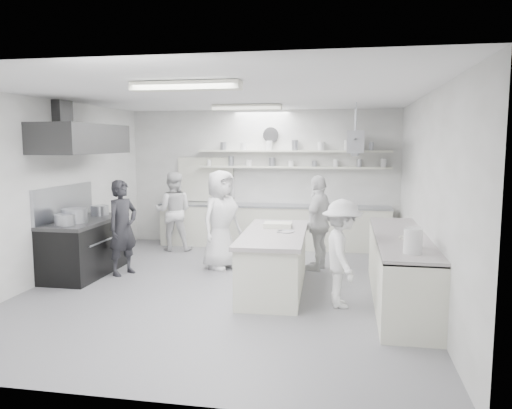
% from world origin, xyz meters
% --- Properties ---
extents(floor, '(6.00, 7.00, 0.02)m').
position_xyz_m(floor, '(0.00, 0.00, -0.01)').
color(floor, slate).
rests_on(floor, ground).
extents(ceiling, '(6.00, 7.00, 0.02)m').
position_xyz_m(ceiling, '(0.00, 0.00, 3.01)').
color(ceiling, white).
rests_on(ceiling, wall_back).
extents(wall_back, '(6.00, 0.04, 3.00)m').
position_xyz_m(wall_back, '(0.00, 3.50, 1.50)').
color(wall_back, silver).
rests_on(wall_back, floor).
extents(wall_front, '(6.00, 0.04, 3.00)m').
position_xyz_m(wall_front, '(0.00, -3.50, 1.50)').
color(wall_front, silver).
rests_on(wall_front, floor).
extents(wall_left, '(0.04, 7.00, 3.00)m').
position_xyz_m(wall_left, '(-3.00, 0.00, 1.50)').
color(wall_left, silver).
rests_on(wall_left, floor).
extents(wall_right, '(0.04, 7.00, 3.00)m').
position_xyz_m(wall_right, '(3.00, 0.00, 1.50)').
color(wall_right, silver).
rests_on(wall_right, floor).
extents(stove, '(0.80, 1.80, 0.90)m').
position_xyz_m(stove, '(-2.60, 0.40, 0.45)').
color(stove, black).
rests_on(stove, floor).
extents(exhaust_hood, '(0.85, 2.00, 0.50)m').
position_xyz_m(exhaust_hood, '(-2.60, 0.40, 2.35)').
color(exhaust_hood, '#363637').
rests_on(exhaust_hood, wall_left).
extents(back_counter, '(5.00, 0.60, 0.92)m').
position_xyz_m(back_counter, '(0.30, 3.20, 0.46)').
color(back_counter, silver).
rests_on(back_counter, floor).
extents(shelf_lower, '(4.20, 0.26, 0.04)m').
position_xyz_m(shelf_lower, '(0.70, 3.37, 1.75)').
color(shelf_lower, silver).
rests_on(shelf_lower, wall_back).
extents(shelf_upper, '(4.20, 0.26, 0.04)m').
position_xyz_m(shelf_upper, '(0.70, 3.37, 2.10)').
color(shelf_upper, silver).
rests_on(shelf_upper, wall_back).
extents(pass_through_window, '(1.30, 0.04, 1.00)m').
position_xyz_m(pass_through_window, '(-1.30, 3.48, 1.45)').
color(pass_through_window, black).
rests_on(pass_through_window, wall_back).
extents(wall_clock, '(0.32, 0.05, 0.32)m').
position_xyz_m(wall_clock, '(0.20, 3.46, 2.45)').
color(wall_clock, white).
rests_on(wall_clock, wall_back).
extents(right_counter, '(0.74, 3.30, 0.94)m').
position_xyz_m(right_counter, '(2.65, -0.20, 0.47)').
color(right_counter, silver).
rests_on(right_counter, floor).
extents(pot_rack, '(0.30, 1.60, 0.40)m').
position_xyz_m(pot_rack, '(2.00, 2.40, 2.30)').
color(pot_rack, '#9FA2AA').
rests_on(pot_rack, ceiling).
extents(light_fixture_front, '(1.30, 0.25, 0.10)m').
position_xyz_m(light_fixture_front, '(0.00, -1.80, 2.94)').
color(light_fixture_front, silver).
rests_on(light_fixture_front, ceiling).
extents(light_fixture_rear, '(1.30, 0.25, 0.10)m').
position_xyz_m(light_fixture_rear, '(0.00, 1.80, 2.94)').
color(light_fixture_rear, silver).
rests_on(light_fixture_rear, ceiling).
extents(prep_island, '(0.97, 2.38, 0.86)m').
position_xyz_m(prep_island, '(0.77, 0.07, 0.43)').
color(prep_island, silver).
rests_on(prep_island, floor).
extents(stove_pot, '(0.43, 0.43, 0.28)m').
position_xyz_m(stove_pot, '(-2.60, 0.09, 1.05)').
color(stove_pot, '#9FA2AA').
rests_on(stove_pot, stove).
extents(cook_stove, '(0.61, 0.71, 1.65)m').
position_xyz_m(cook_stove, '(-1.94, 0.49, 0.83)').
color(cook_stove, black).
rests_on(cook_stove, floor).
extents(cook_back, '(0.91, 0.77, 1.67)m').
position_xyz_m(cook_back, '(-1.75, 2.53, 0.84)').
color(cook_back, white).
rests_on(cook_back, floor).
extents(cook_island_left, '(0.93, 1.05, 1.80)m').
position_xyz_m(cook_island_left, '(-0.37, 1.21, 0.90)').
color(cook_island_left, white).
rests_on(cook_island_left, floor).
extents(cook_island_right, '(0.71, 1.08, 1.71)m').
position_xyz_m(cook_island_right, '(1.38, 1.45, 0.86)').
color(cook_island_right, white).
rests_on(cook_island_right, floor).
extents(cook_right, '(0.73, 1.06, 1.51)m').
position_xyz_m(cook_right, '(1.82, -0.56, 0.76)').
color(cook_right, white).
rests_on(cook_right, floor).
extents(bowl_island_a, '(0.32, 0.32, 0.06)m').
position_xyz_m(bowl_island_a, '(0.95, 0.09, 0.90)').
color(bowl_island_a, '#9FA2AA').
rests_on(bowl_island_a, prep_island).
extents(bowl_island_b, '(0.20, 0.20, 0.06)m').
position_xyz_m(bowl_island_b, '(0.53, 0.68, 0.89)').
color(bowl_island_b, silver).
rests_on(bowl_island_b, prep_island).
extents(bowl_right, '(0.26, 0.26, 0.06)m').
position_xyz_m(bowl_right, '(2.69, -0.44, 0.97)').
color(bowl_right, silver).
rests_on(bowl_right, right_counter).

